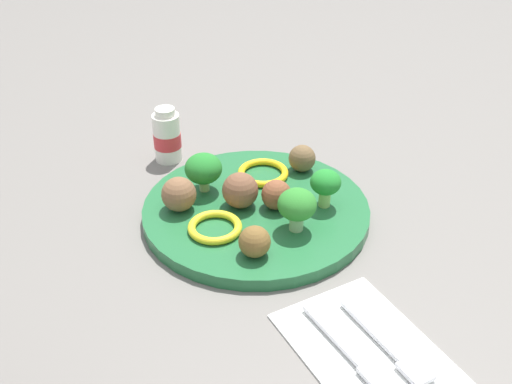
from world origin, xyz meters
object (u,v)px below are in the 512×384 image
Objects in this scene: fork at (388,344)px; meatball_center at (255,242)px; meatball_mid_right at (179,194)px; pepper_ring_back_right at (215,227)px; meatball_back_left at (276,195)px; napkin at (367,349)px; meatball_far_rim at (302,158)px; meatball_mid_left at (240,190)px; broccoli_floret_far_rim at (297,206)px; knife at (357,358)px; pepper_ring_front_right at (263,173)px; plate at (256,211)px; broccoli_floret_back_left at (326,184)px; yogurt_bottle at (167,137)px; broccoli_floret_front_right at (203,169)px.

meatball_center is at bearing -162.48° from fork.
meatball_mid_right is 0.67× the size of pepper_ring_back_right.
meatball_back_left is 0.22× the size of napkin.
meatball_mid_left reaches higher than meatball_far_rim.
knife is at bearing -14.28° from broccoli_floret_far_rim.
pepper_ring_front_right reaches higher than napkin.
pepper_ring_front_right is (-0.06, 0.04, 0.01)m from plate.
meatball_back_left is (-0.02, -0.05, -0.01)m from broccoli_floret_back_left.
broccoli_floret_far_rim is (0.03, -0.06, 0.00)m from broccoli_floret_back_left.
pepper_ring_back_right is at bearing -70.96° from plate.
fork is (0.26, 0.02, -0.03)m from meatball_mid_left.
plate is at bearing 151.05° from meatball_center.
pepper_ring_front_right is 0.31m from fork.
broccoli_floret_back_left is 0.25m from yogurt_bottle.
napkin is at bearing -2.70° from plate.
meatball_back_left is 0.09m from pepper_ring_back_right.
meatball_center is 0.21× the size of napkin.
fork is (0.21, -0.07, -0.04)m from broccoli_floret_back_left.
meatball_mid_left is at bearing -178.82° from napkin.
meatball_back_left reaches higher than pepper_ring_front_right.
plate is at bearing 109.04° from pepper_ring_back_right.
meatball_back_left is 1.04× the size of meatball_center.
meatball_center reaches higher than pepper_ring_front_right.
meatball_back_left reaches higher than knife.
plate is at bearing 177.30° from napkin.
meatball_back_left is (-0.05, 0.00, -0.01)m from broccoli_floret_far_rim.
yogurt_bottle is at bearing -162.35° from meatball_back_left.
meatball_mid_right is at bearing -87.12° from meatball_far_rim.
meatball_center is 0.56× the size of pepper_ring_back_right.
yogurt_bottle reaches higher than knife.
meatball_mid_right is 0.96× the size of meatball_mid_left.
meatball_mid_left is 0.26m from knife.
broccoli_floret_front_right is at bearing -96.73° from meatball_far_rim.
broccoli_floret_far_rim reaches higher than meatball_far_rim.
broccoli_floret_back_left reaches higher than knife.
napkin is 1.17× the size of knife.
meatball_mid_right is at bearing -115.59° from broccoli_floret_back_left.
meatball_back_left is at bearing 63.56° from meatball_mid_right.
broccoli_floret_back_left is 0.06m from meatball_back_left.
napkin is at bearing 13.82° from pepper_ring_back_right.
meatball_center is 0.18m from fork.
meatball_far_rim is 0.30× the size of fork.
napkin is at bearing 5.54° from broccoli_floret_front_right.
meatball_back_left is at bearing 176.73° from fork.
meatball_back_left is 0.83× the size of meatball_mid_left.
meatball_back_left reaches higher than pepper_ring_back_right.
meatball_mid_left is 0.26m from fork.
broccoli_floret_far_rim reaches higher than napkin.
broccoli_floret_back_left is 0.13m from meatball_center.
broccoli_floret_back_left is at bearing 157.32° from napkin.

